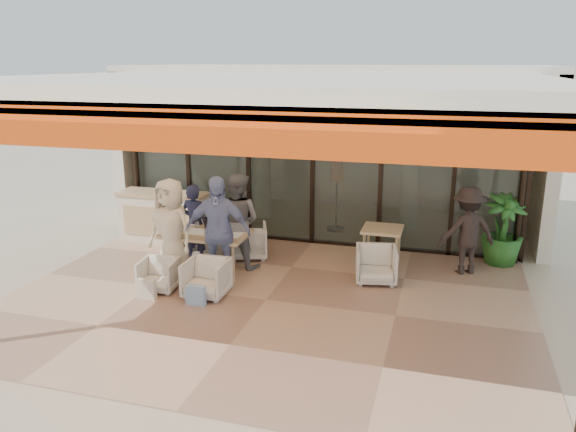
% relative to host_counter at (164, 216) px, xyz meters
% --- Properties ---
extents(ground, '(70.00, 70.00, 0.00)m').
position_rel_host_counter_xyz_m(ground, '(2.96, -2.30, -0.53)').
color(ground, '#C6B293').
rests_on(ground, ground).
extents(terrace_floor, '(8.00, 6.00, 0.01)m').
position_rel_host_counter_xyz_m(terrace_floor, '(2.96, -2.30, -0.53)').
color(terrace_floor, tan).
rests_on(terrace_floor, ground).
extents(terrace_structure, '(8.00, 6.00, 3.40)m').
position_rel_host_counter_xyz_m(terrace_structure, '(2.96, -2.56, 2.72)').
color(terrace_structure, silver).
rests_on(terrace_structure, ground).
extents(glass_storefront, '(8.08, 0.10, 3.20)m').
position_rel_host_counter_xyz_m(glass_storefront, '(2.96, 0.70, 1.07)').
color(glass_storefront, '#9EADA3').
rests_on(glass_storefront, ground).
extents(interior_block, '(9.05, 3.62, 3.52)m').
position_rel_host_counter_xyz_m(interior_block, '(2.97, 3.02, 1.70)').
color(interior_block, silver).
rests_on(interior_block, ground).
extents(host_counter, '(1.85, 0.65, 1.04)m').
position_rel_host_counter_xyz_m(host_counter, '(0.00, 0.00, 0.00)').
color(host_counter, silver).
rests_on(host_counter, ground).
extents(dining_table, '(1.50, 0.90, 0.93)m').
position_rel_host_counter_xyz_m(dining_table, '(1.57, -1.41, 0.15)').
color(dining_table, tan).
rests_on(dining_table, ground).
extents(chair_far_left, '(0.77, 0.75, 0.62)m').
position_rel_host_counter_xyz_m(chair_far_left, '(1.16, -0.47, -0.22)').
color(chair_far_left, silver).
rests_on(chair_far_left, ground).
extents(chair_far_right, '(0.89, 0.86, 0.72)m').
position_rel_host_counter_xyz_m(chair_far_right, '(2.00, -0.47, -0.17)').
color(chair_far_right, silver).
rests_on(chair_far_right, ground).
extents(chair_near_left, '(0.63, 0.60, 0.59)m').
position_rel_host_counter_xyz_m(chair_near_left, '(1.16, -2.37, -0.24)').
color(chair_near_left, silver).
rests_on(chair_near_left, ground).
extents(chair_near_right, '(0.66, 0.62, 0.67)m').
position_rel_host_counter_xyz_m(chair_near_right, '(2.00, -2.37, -0.20)').
color(chair_near_right, silver).
rests_on(chair_near_right, ground).
extents(diner_navy, '(0.58, 0.42, 1.48)m').
position_rel_host_counter_xyz_m(diner_navy, '(1.16, -0.97, 0.21)').
color(diner_navy, '#1B1F3D').
rests_on(diner_navy, ground).
extents(diner_grey, '(0.91, 0.75, 1.74)m').
position_rel_host_counter_xyz_m(diner_grey, '(2.00, -0.97, 0.34)').
color(diner_grey, slate).
rests_on(diner_grey, ground).
extents(diner_cream, '(0.97, 0.74, 1.76)m').
position_rel_host_counter_xyz_m(diner_cream, '(1.16, -1.87, 0.35)').
color(diner_cream, beige).
rests_on(diner_cream, ground).
extents(diner_periwinkle, '(1.15, 0.62, 1.86)m').
position_rel_host_counter_xyz_m(diner_periwinkle, '(2.00, -1.87, 0.40)').
color(diner_periwinkle, '#758EC3').
rests_on(diner_periwinkle, ground).
extents(tote_bag_cream, '(0.30, 0.10, 0.34)m').
position_rel_host_counter_xyz_m(tote_bag_cream, '(1.16, -2.77, -0.36)').
color(tote_bag_cream, silver).
rests_on(tote_bag_cream, ground).
extents(tote_bag_blue, '(0.30, 0.10, 0.34)m').
position_rel_host_counter_xyz_m(tote_bag_blue, '(2.00, -2.77, -0.36)').
color(tote_bag_blue, '#99BFD8').
rests_on(tote_bag_blue, ground).
extents(side_table, '(0.70, 0.70, 0.74)m').
position_rel_host_counter_xyz_m(side_table, '(4.50, -0.28, 0.11)').
color(side_table, tan).
rests_on(side_table, ground).
extents(side_chair, '(0.77, 0.73, 0.68)m').
position_rel_host_counter_xyz_m(side_chair, '(4.50, -1.03, -0.19)').
color(side_chair, silver).
rests_on(side_chair, ground).
extents(standing_woman, '(1.16, 0.94, 1.56)m').
position_rel_host_counter_xyz_m(standing_woman, '(5.94, -0.19, 0.25)').
color(standing_woman, black).
rests_on(standing_woman, ground).
extents(potted_palm, '(0.90, 0.90, 1.32)m').
position_rel_host_counter_xyz_m(potted_palm, '(6.58, 0.47, 0.13)').
color(potted_palm, '#1E5919').
rests_on(potted_palm, ground).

